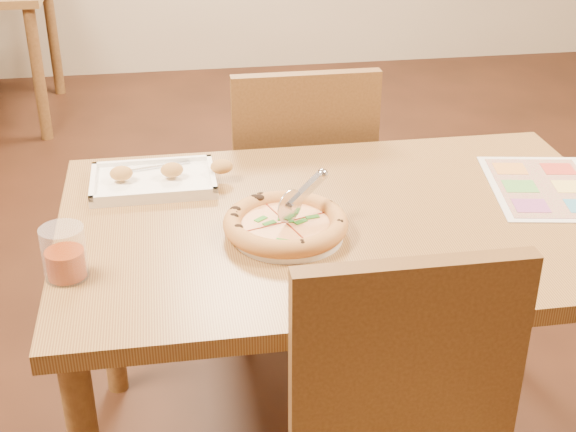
{
  "coord_description": "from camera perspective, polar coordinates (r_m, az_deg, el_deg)",
  "views": [
    {
      "loc": [
        -0.38,
        -1.58,
        1.57
      ],
      "look_at": [
        -0.14,
        -0.07,
        0.77
      ],
      "focal_mm": 50.0,
      "sensor_mm": 36.0,
      "label": 1
    }
  ],
  "objects": [
    {
      "name": "dining_table",
      "position": [
        1.88,
        3.99,
        -2.32
      ],
      "size": [
        1.3,
        0.85,
        0.72
      ],
      "color": "olive",
      "rests_on": "ground"
    },
    {
      "name": "chair_far",
      "position": [
        2.44,
        0.86,
        3.27
      ],
      "size": [
        0.42,
        0.42,
        0.47
      ],
      "rotation": [
        0.0,
        0.0,
        3.14
      ],
      "color": "brown",
      "rests_on": "ground"
    },
    {
      "name": "plate",
      "position": [
        1.75,
        0.0,
        -1.26
      ],
      "size": [
        0.24,
        0.24,
        0.01
      ],
      "primitive_type": "cylinder",
      "rotation": [
        0.0,
        0.0,
        -0.0
      ],
      "color": "white",
      "rests_on": "dining_table"
    },
    {
      "name": "pizza",
      "position": [
        1.75,
        -0.18,
        -0.54
      ],
      "size": [
        0.27,
        0.27,
        0.04
      ],
      "rotation": [
        0.0,
        0.0,
        0.31
      ],
      "color": "#E29E4D",
      "rests_on": "plate"
    },
    {
      "name": "pizza_cutter",
      "position": [
        1.75,
        0.94,
        1.49
      ],
      "size": [
        0.12,
        0.1,
        0.09
      ],
      "rotation": [
        0.0,
        0.0,
        0.68
      ],
      "color": "silver",
      "rests_on": "pizza"
    },
    {
      "name": "appetizer_tray",
      "position": [
        2.0,
        -9.28,
        2.55
      ],
      "size": [
        0.35,
        0.21,
        0.06
      ],
      "rotation": [
        0.0,
        0.0,
        0.01
      ],
      "color": "white",
      "rests_on": "dining_table"
    },
    {
      "name": "glass_tumbler",
      "position": [
        1.64,
        -15.59,
        -2.75
      ],
      "size": [
        0.09,
        0.09,
        0.11
      ],
      "rotation": [
        0.0,
        0.0,
        0.28
      ],
      "color": "maroon",
      "rests_on": "dining_table"
    },
    {
      "name": "menu",
      "position": [
        2.07,
        17.81,
        1.97
      ],
      "size": [
        0.32,
        0.41,
        0.0
      ],
      "primitive_type": "cube",
      "rotation": [
        0.0,
        0.0,
        -0.17
      ],
      "color": "silver",
      "rests_on": "dining_table"
    }
  ]
}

